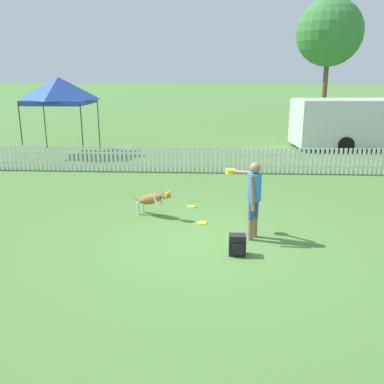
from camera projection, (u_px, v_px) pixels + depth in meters
name	position (u px, v px, depth m)	size (l,w,h in m)	color
ground_plane	(207.00, 241.00, 8.68)	(240.00, 240.00, 0.00)	#4C7A38
handler_person	(252.00, 191.00, 8.60)	(0.76, 0.96, 1.60)	#8C664C
leaping_dog	(152.00, 199.00, 10.09)	(1.10, 0.71, 0.69)	olive
frisbee_near_handler	(191.00, 207.00, 10.87)	(0.21, 0.21, 0.02)	yellow
frisbee_near_dog	(202.00, 223.00, 9.69)	(0.21, 0.21, 0.02)	yellow
backpack_on_grass	(237.00, 245.00, 7.99)	(0.31, 0.27, 0.40)	black
picket_fence	(211.00, 160.00, 14.46)	(27.60, 0.04, 0.88)	white
canopy_tent_main	(59.00, 91.00, 17.34)	(2.46, 2.46, 3.12)	#333338
equipment_trailer	(352.00, 122.00, 18.90)	(5.90, 2.75, 2.16)	silver
tree_left_grove	(329.00, 33.00, 25.70)	(4.00, 4.00, 7.59)	brown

